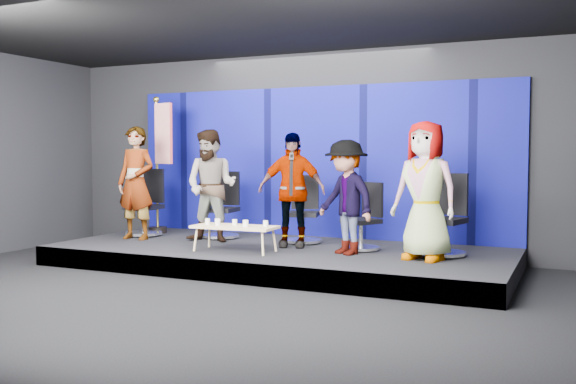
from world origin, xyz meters
name	(u,v)px	position (x,y,z in m)	size (l,w,h in m)	color
ground	(190,300)	(0.00, 0.00, 0.00)	(10.00, 10.00, 0.00)	black
room_walls	(188,96)	(0.00, 0.00, 2.43)	(10.02, 8.02, 3.51)	black
riser	(279,257)	(0.00, 2.50, 0.15)	(7.00, 3.00, 0.30)	black
backdrop	(315,162)	(0.00, 3.95, 1.60)	(7.00, 0.08, 2.60)	#080963
chair_a	(146,214)	(-2.75, 2.80, 0.69)	(0.67, 0.67, 1.17)	silver
panelist_a	(136,183)	(-2.58, 2.32, 1.25)	(0.69, 0.46, 1.90)	black
chair_b	(222,216)	(-1.35, 3.08, 0.67)	(0.70, 0.70, 1.14)	silver
panelist_b	(211,186)	(-1.26, 2.58, 1.22)	(0.89, 0.70, 1.84)	black
chair_c	(303,221)	(0.15, 3.11, 0.66)	(0.75, 0.75, 1.09)	silver
panelist_c	(292,190)	(0.16, 2.61, 1.18)	(1.04, 0.43, 1.77)	black
chair_d	(364,228)	(1.28, 2.76, 0.63)	(0.78, 0.78, 1.02)	silver
panelist_d	(346,197)	(1.17, 2.27, 1.12)	(1.06, 0.61, 1.64)	black
chair_e	(445,229)	(2.49, 2.74, 0.68)	(0.80, 0.80, 1.17)	silver
panelist_e	(425,191)	(2.31, 2.26, 1.24)	(0.92, 0.60, 1.89)	black
coffee_table	(235,228)	(-0.41, 1.83, 0.65)	(1.27, 0.57, 0.38)	tan
mug_a	(207,221)	(-0.87, 1.81, 0.73)	(0.07, 0.07, 0.09)	silver
mug_b	(218,222)	(-0.67, 1.78, 0.73)	(0.08, 0.08, 0.10)	silver
mug_c	(235,222)	(-0.43, 1.88, 0.73)	(0.07, 0.07, 0.09)	silver
mug_d	(246,223)	(-0.20, 1.78, 0.73)	(0.08, 0.08, 0.10)	silver
mug_e	(266,223)	(0.05, 1.94, 0.73)	(0.07, 0.07, 0.09)	silver
flag_stand	(161,161)	(-2.67, 3.16, 1.61)	(0.56, 0.33, 2.48)	black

